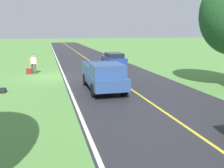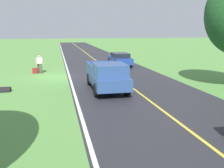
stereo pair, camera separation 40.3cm
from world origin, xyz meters
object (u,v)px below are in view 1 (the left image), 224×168
suitcase_carried (29,71)px  sedan_near_oncoming (114,59)px  pickup_truck_passing (104,75)px  hitchhiker_walking (33,63)px

suitcase_carried → sedan_near_oncoming: sedan_near_oncoming is taller
suitcase_carried → pickup_truck_passing: pickup_truck_passing is taller
hitchhiker_walking → sedan_near_oncoming: (-8.15, -3.06, -0.23)m
pickup_truck_passing → sedan_near_oncoming: 11.32m
suitcase_carried → pickup_truck_passing: 9.10m
pickup_truck_passing → suitcase_carried: bearing=-56.5°
suitcase_carried → pickup_truck_passing: (-5.00, 7.57, 0.72)m
sedan_near_oncoming → pickup_truck_passing: bearing=71.6°
pickup_truck_passing → sedan_near_oncoming: size_ratio=1.22×
hitchhiker_walking → pickup_truck_passing: 8.95m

